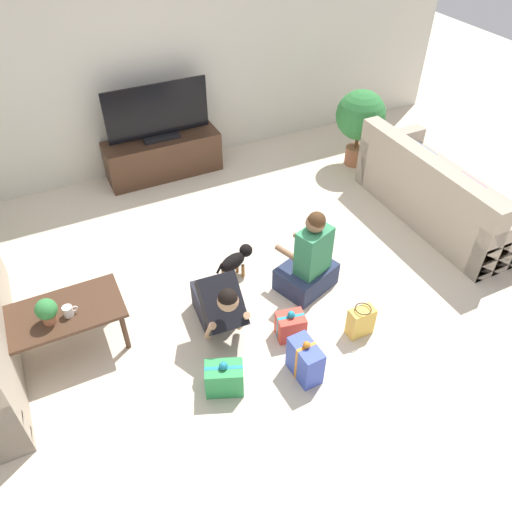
# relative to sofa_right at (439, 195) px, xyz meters

# --- Properties ---
(ground_plane) EXTENTS (16.00, 16.00, 0.00)m
(ground_plane) POSITION_rel_sofa_right_xyz_m (-2.42, -0.12, -0.29)
(ground_plane) COLOR beige
(wall_back) EXTENTS (8.40, 0.06, 2.60)m
(wall_back) POSITION_rel_sofa_right_xyz_m (-2.42, 2.51, 1.01)
(wall_back) COLOR beige
(wall_back) RESTS_ON ground_plane
(sofa_right) EXTENTS (0.85, 2.07, 0.82)m
(sofa_right) POSITION_rel_sofa_right_xyz_m (0.00, 0.00, 0.00)
(sofa_right) COLOR tan
(sofa_right) RESTS_ON ground_plane
(coffee_table) EXTENTS (1.00, 0.53, 0.44)m
(coffee_table) POSITION_rel_sofa_right_xyz_m (-4.06, -0.11, 0.10)
(coffee_table) COLOR #472D1E
(coffee_table) RESTS_ON ground_plane
(tv_console) EXTENTS (1.41, 0.45, 0.50)m
(tv_console) POSITION_rel_sofa_right_xyz_m (-2.46, 2.22, -0.04)
(tv_console) COLOR #472D1E
(tv_console) RESTS_ON ground_plane
(tv) EXTENTS (1.24, 0.20, 0.67)m
(tv) POSITION_rel_sofa_right_xyz_m (-2.46, 2.22, 0.51)
(tv) COLOR black
(tv) RESTS_ON tv_console
(potted_plant_corner_right) EXTENTS (0.61, 0.61, 0.98)m
(potted_plant_corner_right) POSITION_rel_sofa_right_xyz_m (-0.14, 1.38, 0.35)
(potted_plant_corner_right) COLOR #A36042
(potted_plant_corner_right) RESTS_ON ground_plane
(person_kneeling) EXTENTS (0.37, 0.76, 0.73)m
(person_kneeling) POSITION_rel_sofa_right_xyz_m (-2.84, -0.48, 0.02)
(person_kneeling) COLOR #23232D
(person_kneeling) RESTS_ON ground_plane
(person_sitting) EXTENTS (0.62, 0.59, 0.90)m
(person_sitting) POSITION_rel_sofa_right_xyz_m (-1.87, -0.35, 0.02)
(person_sitting) COLOR #283351
(person_sitting) RESTS_ON ground_plane
(dog) EXTENTS (0.45, 0.24, 0.32)m
(dog) POSITION_rel_sofa_right_xyz_m (-2.43, 0.07, -0.07)
(dog) COLOR black
(dog) RESTS_ON ground_plane
(gift_box_a) EXTENTS (0.34, 0.29, 0.33)m
(gift_box_a) POSITION_rel_sofa_right_xyz_m (-3.04, -1.07, -0.15)
(gift_box_a) COLOR #2D934C
(gift_box_a) RESTS_ON ground_plane
(gift_box_b) EXTENTS (0.27, 0.23, 0.30)m
(gift_box_b) POSITION_rel_sofa_right_xyz_m (-2.31, -0.81, -0.17)
(gift_box_b) COLOR red
(gift_box_b) RESTS_ON ground_plane
(gift_box_c) EXTENTS (0.18, 0.31, 0.40)m
(gift_box_c) POSITION_rel_sofa_right_xyz_m (-2.41, -1.22, -0.12)
(gift_box_c) COLOR #3D51BC
(gift_box_c) RESTS_ON ground_plane
(gift_bag_a) EXTENTS (0.22, 0.14, 0.31)m
(gift_bag_a) POSITION_rel_sofa_right_xyz_m (-1.75, -1.05, -0.14)
(gift_bag_a) COLOR #E5B74C
(gift_bag_a) RESTS_ON ground_plane
(mug) EXTENTS (0.12, 0.08, 0.09)m
(mug) POSITION_rel_sofa_right_xyz_m (-3.99, -0.18, 0.20)
(mug) COLOR silver
(mug) RESTS_ON coffee_table
(tabletop_plant) EXTENTS (0.17, 0.17, 0.22)m
(tabletop_plant) POSITION_rel_sofa_right_xyz_m (-4.13, -0.19, 0.28)
(tabletop_plant) COLOR #A36042
(tabletop_plant) RESTS_ON coffee_table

